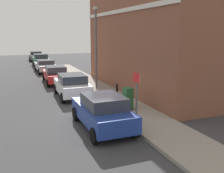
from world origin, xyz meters
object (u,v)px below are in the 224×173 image
object	(u,v)px
car_red	(56,74)
bollard_near_cabinet	(117,92)
car_grey	(36,56)
street_sign	(137,90)
car_green	(41,60)
car_white	(72,85)
car_silver	(45,66)
utility_cabinet	(128,99)
car_blue	(103,111)
lamppost	(96,45)

from	to	relation	value
car_red	bollard_near_cabinet	size ratio (longest dim) A/B	4.26
car_grey	bollard_near_cabinet	bearing A→B (deg)	-174.16
bollard_near_cabinet	street_sign	size ratio (longest dim) A/B	0.45
bollard_near_cabinet	street_sign	distance (m)	3.95
car_red	car_green	size ratio (longest dim) A/B	1.04
car_white	car_silver	world-z (taller)	car_white
car_white	car_silver	distance (m)	11.77
bollard_near_cabinet	car_silver	bearing A→B (deg)	99.04
bollard_near_cabinet	car_white	bearing A→B (deg)	129.36
utility_cabinet	car_blue	bearing A→B (deg)	-138.07
car_blue	street_sign	world-z (taller)	street_sign
car_silver	lamppost	bearing A→B (deg)	-168.96
utility_cabinet	lamppost	xyz separation A→B (m)	(0.08, 5.57, 2.62)
car_silver	car_green	world-z (taller)	car_green
car_white	street_sign	world-z (taller)	street_sign
car_white	utility_cabinet	xyz separation A→B (m)	(2.00, -4.29, -0.10)
car_red	car_silver	xyz separation A→B (m)	(0.01, 6.58, -0.05)
car_blue	car_green	xyz separation A→B (m)	(0.07, 23.58, -0.03)
car_white	street_sign	distance (m)	6.56
car_red	utility_cabinet	world-z (taller)	car_red
utility_cabinet	lamppost	world-z (taller)	lamppost
car_grey	car_silver	bearing A→B (deg)	-179.57
car_red	car_green	bearing A→B (deg)	0.65
car_blue	lamppost	world-z (taller)	lamppost
car_blue	street_sign	size ratio (longest dim) A/B	1.75
car_blue	bollard_near_cabinet	bearing A→B (deg)	-31.39
car_white	car_silver	xyz separation A→B (m)	(-0.18, 11.77, -0.09)
car_blue	street_sign	distance (m)	1.77
car_red	car_grey	world-z (taller)	car_red
lamppost	car_red	bearing A→B (deg)	120.21
car_blue	car_silver	bearing A→B (deg)	0.06
car_green	bollard_near_cabinet	size ratio (longest dim) A/B	4.08
car_blue	car_red	world-z (taller)	car_blue
car_grey	utility_cabinet	bearing A→B (deg)	-174.63
car_silver	utility_cabinet	distance (m)	16.21
car_blue	car_grey	size ratio (longest dim) A/B	1.01
bollard_near_cabinet	street_sign	xyz separation A→B (m)	(-0.63, -3.78, 0.96)
car_blue	street_sign	bearing A→B (deg)	-97.52
car_green	lamppost	world-z (taller)	lamppost
car_green	utility_cabinet	world-z (taller)	car_green
car_red	bollard_near_cabinet	xyz separation A→B (m)	(2.29, -7.75, -0.03)
car_green	street_sign	bearing A→B (deg)	-174.96
car_red	street_sign	bearing A→B (deg)	-170.21
utility_cabinet	car_silver	bearing A→B (deg)	97.72
car_silver	bollard_near_cabinet	size ratio (longest dim) A/B	4.25
car_blue	car_white	world-z (taller)	car_blue
street_sign	lamppost	bearing A→B (deg)	85.35
car_green	bollard_near_cabinet	world-z (taller)	car_green
car_green	car_red	bearing A→B (deg)	-179.42
utility_cabinet	street_sign	world-z (taller)	street_sign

